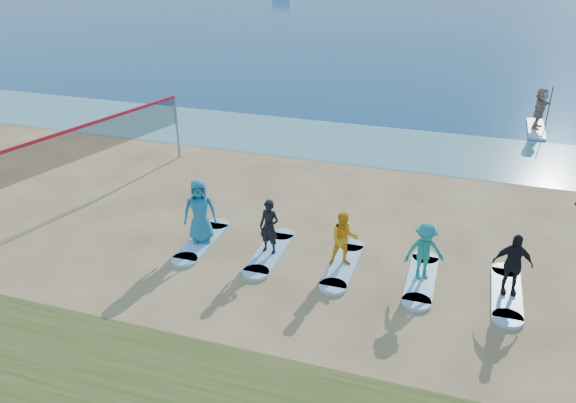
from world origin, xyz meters
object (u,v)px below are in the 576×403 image
(paddleboard, at_px, (536,129))
(surfboard_2, at_px, (342,265))
(student_4, at_px, (512,264))
(surfboard_3, at_px, (421,279))
(surfboard_0, at_px, (202,241))
(student_1, at_px, (269,227))
(surfboard_1, at_px, (270,253))
(volleyball_net, at_px, (78,144))
(student_0, at_px, (200,211))
(student_3, at_px, (425,251))
(surfboard_4, at_px, (506,293))
(paddleboarder, at_px, (540,108))
(student_2, at_px, (344,239))

(paddleboard, xyz_separation_m, surfboard_2, (-5.62, -13.86, -0.01))
(student_4, bearing_deg, surfboard_3, 174.35)
(surfboard_0, xyz_separation_m, student_1, (2.04, 0.00, 0.81))
(student_4, bearing_deg, paddleboard, 78.05)
(surfboard_1, bearing_deg, surfboard_2, 0.00)
(surfboard_0, distance_m, student_4, 8.22)
(student_4, bearing_deg, volleyball_net, 167.80)
(student_0, xyz_separation_m, surfboard_2, (4.09, 0.00, -0.97))
(surfboard_0, distance_m, student_3, 6.18)
(student_0, height_order, surfboard_2, student_0)
(paddleboard, distance_m, surfboard_4, 13.94)
(paddleboard, xyz_separation_m, paddleboarder, (0.00, -0.00, 0.96))
(volleyball_net, relative_size, student_0, 4.78)
(paddleboard, bearing_deg, volleyball_net, -138.56)
(student_1, height_order, student_2, student_1)
(volleyball_net, bearing_deg, student_0, -16.93)
(volleyball_net, bearing_deg, student_4, -6.55)
(paddleboard, height_order, paddleboarder, paddleboarder)
(student_0, height_order, surfboard_1, student_0)
(surfboard_0, relative_size, student_2, 1.47)
(surfboard_0, relative_size, surfboard_2, 1.00)
(surfboard_3, relative_size, student_4, 1.39)
(surfboard_1, height_order, student_2, student_2)
(surfboard_1, xyz_separation_m, surfboard_3, (4.09, 0.00, 0.00))
(paddleboard, height_order, student_2, student_2)
(paddleboard, height_order, student_0, student_0)
(student_0, height_order, student_2, student_0)
(volleyball_net, distance_m, surfboard_4, 13.35)
(student_3, bearing_deg, surfboard_3, 0.00)
(surfboard_1, bearing_deg, student_3, 0.00)
(surfboard_4, bearing_deg, student_3, 180.00)
(student_2, bearing_deg, surfboard_0, 161.65)
(paddleboard, height_order, surfboard_0, paddleboard)
(surfboard_3, bearing_deg, surfboard_2, 180.00)
(student_2, relative_size, student_4, 0.95)
(volleyball_net, distance_m, paddleboard, 19.26)
(volleyball_net, xyz_separation_m, student_1, (7.00, -1.51, -1.05))
(student_0, bearing_deg, surfboard_3, -24.86)
(surfboard_4, height_order, student_4, student_4)
(paddleboarder, relative_size, student_1, 1.16)
(student_4, bearing_deg, student_1, 174.35)
(paddleboarder, relative_size, surfboard_0, 0.81)
(student_1, bearing_deg, surfboard_3, 9.37)
(student_1, xyz_separation_m, surfboard_3, (4.09, 0.00, -0.81))
(surfboard_3, bearing_deg, volleyball_net, 172.25)
(volleyball_net, bearing_deg, student_3, -7.75)
(surfboard_2, relative_size, student_4, 1.39)
(surfboard_0, relative_size, surfboard_3, 1.00)
(surfboard_3, bearing_deg, student_2, 180.00)
(surfboard_1, xyz_separation_m, student_1, (0.00, 0.00, 0.81))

